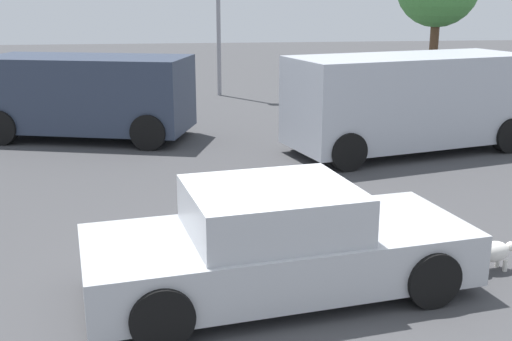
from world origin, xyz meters
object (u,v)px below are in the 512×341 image
Objects in this scene: dog at (490,251)px; sedan_foreground at (277,244)px; suv_dark at (89,94)px; van_white at (408,100)px.

sedan_foreground is at bearing -7.10° from dog.
dog is 0.13× the size of suv_dark.
van_white is at bearing 49.32° from sedan_foreground.
sedan_foreground is 6.68× the size of dog.
van_white is (3.92, 6.41, 0.54)m from sedan_foreground.
suv_dark is at bearing 147.71° from van_white.
sedan_foreground is at bearing -135.88° from van_white.
dog is at bearing -4.84° from sedan_foreground.
sedan_foreground is 0.90× the size of suv_dark.
sedan_foreground is 0.83× the size of van_white.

